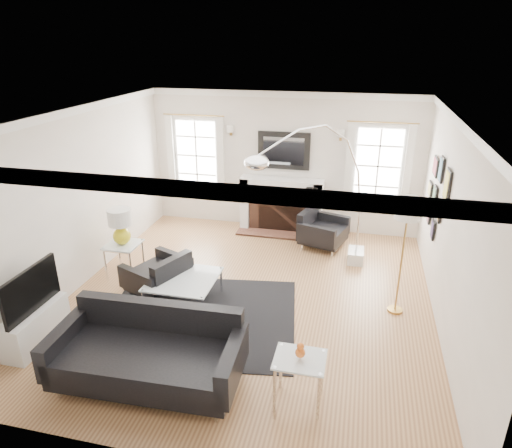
% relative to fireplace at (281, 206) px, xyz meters
% --- Properties ---
extents(floor, '(6.00, 6.00, 0.00)m').
position_rel_fireplace_xyz_m(floor, '(0.00, -2.79, -0.54)').
color(floor, '#915E3D').
rests_on(floor, ground).
extents(back_wall, '(5.50, 0.04, 2.80)m').
position_rel_fireplace_xyz_m(back_wall, '(0.00, 0.21, 0.86)').
color(back_wall, beige).
rests_on(back_wall, floor).
extents(front_wall, '(5.50, 0.04, 2.80)m').
position_rel_fireplace_xyz_m(front_wall, '(0.00, -5.79, 0.86)').
color(front_wall, beige).
rests_on(front_wall, floor).
extents(left_wall, '(0.04, 6.00, 2.80)m').
position_rel_fireplace_xyz_m(left_wall, '(-2.75, -2.79, 0.86)').
color(left_wall, beige).
rests_on(left_wall, floor).
extents(right_wall, '(0.04, 6.00, 2.80)m').
position_rel_fireplace_xyz_m(right_wall, '(2.75, -2.79, 0.86)').
color(right_wall, beige).
rests_on(right_wall, floor).
extents(ceiling, '(5.50, 6.00, 0.02)m').
position_rel_fireplace_xyz_m(ceiling, '(0.00, -2.79, 2.26)').
color(ceiling, white).
rests_on(ceiling, back_wall).
extents(crown_molding, '(5.50, 6.00, 0.12)m').
position_rel_fireplace_xyz_m(crown_molding, '(0.00, -2.79, 2.20)').
color(crown_molding, white).
rests_on(crown_molding, back_wall).
extents(fireplace, '(1.70, 0.69, 1.11)m').
position_rel_fireplace_xyz_m(fireplace, '(0.00, 0.00, 0.00)').
color(fireplace, white).
rests_on(fireplace, floor).
extents(mantel_mirror, '(1.05, 0.07, 0.75)m').
position_rel_fireplace_xyz_m(mantel_mirror, '(0.00, 0.16, 1.11)').
color(mantel_mirror, black).
rests_on(mantel_mirror, back_wall).
extents(window_left, '(1.24, 0.15, 1.62)m').
position_rel_fireplace_xyz_m(window_left, '(-1.85, 0.16, 0.92)').
color(window_left, white).
rests_on(window_left, back_wall).
extents(window_right, '(1.24, 0.15, 1.62)m').
position_rel_fireplace_xyz_m(window_right, '(1.85, 0.16, 0.92)').
color(window_right, white).
rests_on(window_right, back_wall).
extents(gallery_wall, '(0.04, 1.73, 1.29)m').
position_rel_fireplace_xyz_m(gallery_wall, '(2.72, -1.50, 0.99)').
color(gallery_wall, black).
rests_on(gallery_wall, right_wall).
extents(tv_unit, '(0.35, 1.00, 1.09)m').
position_rel_fireplace_xyz_m(tv_unit, '(-2.44, -4.49, -0.21)').
color(tv_unit, white).
rests_on(tv_unit, floor).
extents(area_rug, '(3.02, 2.64, 0.01)m').
position_rel_fireplace_xyz_m(area_rug, '(-0.55, -3.46, -0.54)').
color(area_rug, black).
rests_on(area_rug, floor).
extents(sofa, '(2.20, 1.08, 0.71)m').
position_rel_fireplace_xyz_m(sofa, '(-0.66, -4.81, -0.16)').
color(sofa, black).
rests_on(sofa, floor).
extents(armchair_left, '(1.04, 1.10, 0.59)m').
position_rel_fireplace_xyz_m(armchair_left, '(-1.36, -3.00, -0.21)').
color(armchair_left, black).
rests_on(armchair_left, floor).
extents(armchair_right, '(0.98, 1.05, 0.58)m').
position_rel_fireplace_xyz_m(armchair_right, '(0.89, -0.62, -0.22)').
color(armchair_right, black).
rests_on(armchair_right, floor).
extents(coffee_table, '(0.97, 0.97, 0.43)m').
position_rel_fireplace_xyz_m(coffee_table, '(-0.91, -3.15, -0.14)').
color(coffee_table, silver).
rests_on(coffee_table, floor).
extents(side_table_left, '(0.53, 0.53, 0.59)m').
position_rel_fireplace_xyz_m(side_table_left, '(-2.20, -2.55, -0.06)').
color(side_table_left, silver).
rests_on(side_table_left, floor).
extents(nesting_table, '(0.55, 0.46, 0.60)m').
position_rel_fireplace_xyz_m(nesting_table, '(1.07, -4.78, -0.06)').
color(nesting_table, silver).
rests_on(nesting_table, floor).
extents(gourd_lamp, '(0.38, 0.38, 0.61)m').
position_rel_fireplace_xyz_m(gourd_lamp, '(-2.20, -2.55, 0.40)').
color(gourd_lamp, gold).
rests_on(gourd_lamp, side_table_left).
extents(orange_vase, '(0.11, 0.11, 0.17)m').
position_rel_fireplace_xyz_m(orange_vase, '(1.07, -4.78, 0.16)').
color(orange_vase, orange).
rests_on(orange_vase, nesting_table).
extents(arc_floor_lamp, '(1.85, 1.71, 2.62)m').
position_rel_fireplace_xyz_m(arc_floor_lamp, '(0.81, -1.77, 0.87)').
color(arc_floor_lamp, white).
rests_on(arc_floor_lamp, floor).
extents(stick_floor_lamp, '(0.36, 0.36, 1.76)m').
position_rel_fireplace_xyz_m(stick_floor_lamp, '(2.20, -2.63, 0.98)').
color(stick_floor_lamp, '#A77E3A').
rests_on(stick_floor_lamp, floor).
extents(speaker_tower, '(0.24, 0.24, 1.04)m').
position_rel_fireplace_xyz_m(speaker_tower, '(0.65, -0.14, -0.02)').
color(speaker_tower, black).
rests_on(speaker_tower, floor).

